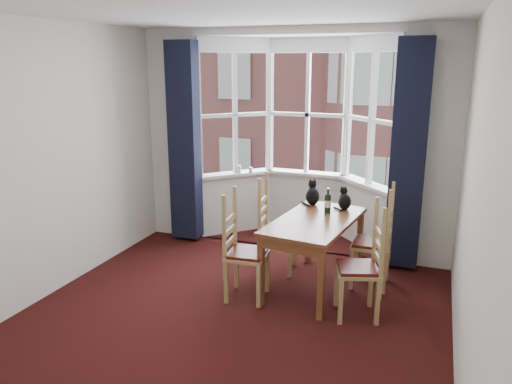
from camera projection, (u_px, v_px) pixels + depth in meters
The scene contains 22 objects.
floor at pixel (220, 330), 4.57m from camera, with size 4.50×4.50×0.00m, color black.
ceiling at pixel (214, 6), 3.86m from camera, with size 4.50×4.50×0.00m, color white.
wall_left at pixel (31, 165), 4.88m from camera, with size 4.50×4.50×0.00m, color silver.
wall_right at pixel (474, 205), 3.54m from camera, with size 4.50×4.50×0.00m, color silver.
wall_near at pixel (2, 295), 2.17m from camera, with size 4.00×4.00×0.00m, color silver.
wall_back_pier_left at pixel (176, 136), 6.81m from camera, with size 0.70×0.12×2.80m, color silver.
wall_back_pier_right at pixel (430, 150), 5.70m from camera, with size 0.70×0.12×2.80m, color silver.
bay_window at pixel (302, 137), 6.71m from camera, with size 2.76×0.94×2.80m.
curtain_left at pixel (185, 143), 6.58m from camera, with size 0.38×0.22×2.60m, color black.
curtain_right at pixel (408, 156), 5.63m from camera, with size 0.38×0.22×2.60m, color black.
dining_table at pixel (315, 228), 5.28m from camera, with size 0.90×1.45×0.77m.
chair_left_near at pixel (238, 254), 5.12m from camera, with size 0.44×0.46×0.92m.
chair_left_far at pixel (270, 231), 5.81m from camera, with size 0.45×0.46×0.92m.
chair_right_near at pixel (367, 270), 4.73m from camera, with size 0.51×0.52×0.92m.
chair_right_far at pixel (380, 245), 5.36m from camera, with size 0.41×0.43×0.92m.
cat_left at pixel (313, 195), 5.78m from camera, with size 0.21×0.25×0.30m.
cat_right at pixel (345, 201), 5.59m from camera, with size 0.20×0.23×0.27m.
wine_bottle at pixel (328, 202), 5.45m from camera, with size 0.07×0.07×0.28m.
candle_tall at pixel (239, 169), 6.98m from camera, with size 0.06×0.06×0.11m, color white.
candle_short at pixel (251, 170), 6.96m from camera, with size 0.06×0.06×0.09m, color white.
street at pixel (408, 184), 35.36m from camera, with size 80.00×80.00×0.00m, color #333335.
tenement_building at pixel (389, 86), 16.88m from camera, with size 18.40×7.80×15.20m.
Camera 1 is at (1.72, -3.73, 2.39)m, focal length 35.00 mm.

